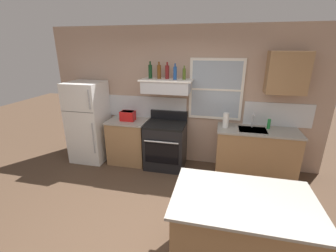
{
  "coord_description": "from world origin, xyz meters",
  "views": [
    {
      "loc": [
        0.73,
        -2.2,
        2.32
      ],
      "look_at": [
        -0.05,
        1.2,
        1.1
      ],
      "focal_mm": 24.39,
      "sensor_mm": 36.0,
      "label": 1
    }
  ],
  "objects": [
    {
      "name": "dish_soap_bottle",
      "position": [
        1.63,
        2.0,
        1.0
      ],
      "size": [
        0.06,
        0.06,
        0.18
      ],
      "primitive_type": "cylinder",
      "color": "#268C3F",
      "rests_on": "counter_right_with_sink"
    },
    {
      "name": "bottle_olive_oil_square",
      "position": [
        0.07,
        2.0,
        1.85
      ],
      "size": [
        0.06,
        0.06,
        0.25
      ],
      "color": "#4C601E",
      "rests_on": "range_hood_shelf"
    },
    {
      "name": "toaster",
      "position": [
        -1.04,
        1.89,
        1.01
      ],
      "size": [
        0.3,
        0.2,
        0.19
      ],
      "color": "red",
      "rests_on": "counter_left_of_stove"
    },
    {
      "name": "ground_plane",
      "position": [
        0.0,
        0.0,
        0.0
      ],
      "size": [
        16.0,
        16.0,
        0.0
      ],
      "primitive_type": "plane",
      "color": "#4C3828"
    },
    {
      "name": "range_hood_shelf",
      "position": [
        -0.25,
        1.96,
        1.62
      ],
      "size": [
        0.96,
        0.52,
        0.24
      ],
      "color": "silver"
    },
    {
      "name": "bottle_red_label_wine",
      "position": [
        -0.25,
        2.01,
        1.87
      ],
      "size": [
        0.07,
        0.07,
        0.3
      ],
      "color": "maroon",
      "rests_on": "range_hood_shelf"
    },
    {
      "name": "sink_faucet",
      "position": [
        1.35,
        2.0,
        1.08
      ],
      "size": [
        0.03,
        0.17,
        0.28
      ],
      "color": "silver",
      "rests_on": "counter_right_with_sink"
    },
    {
      "name": "paper_towel_roll",
      "position": [
        0.87,
        1.9,
        1.04
      ],
      "size": [
        0.11,
        0.11,
        0.27
      ],
      "primitive_type": "cylinder",
      "color": "white",
      "rests_on": "counter_right_with_sink"
    },
    {
      "name": "bottle_dark_green_wine",
      "position": [
        -0.57,
        2.0,
        1.88
      ],
      "size": [
        0.07,
        0.07,
        0.31
      ],
      "color": "#143819",
      "rests_on": "range_hood_shelf"
    },
    {
      "name": "upper_cabinet_right",
      "position": [
        1.8,
        2.04,
        1.9
      ],
      "size": [
        0.64,
        0.32,
        0.7
      ],
      "color": "#9E754C"
    },
    {
      "name": "bottle_amber_wine",
      "position": [
        -0.41,
        2.01,
        1.88
      ],
      "size": [
        0.07,
        0.07,
        0.31
      ],
      "color": "brown",
      "rests_on": "range_hood_shelf"
    },
    {
      "name": "refrigerator",
      "position": [
        -1.9,
        1.84,
        0.83
      ],
      "size": [
        0.7,
        0.72,
        1.66
      ],
      "color": "white",
      "rests_on": "ground_plane"
    },
    {
      "name": "bottle_blue_liqueur",
      "position": [
        -0.09,
        1.94,
        1.87
      ],
      "size": [
        0.07,
        0.07,
        0.29
      ],
      "color": "#1E478C",
      "rests_on": "range_hood_shelf"
    },
    {
      "name": "counter_right_with_sink",
      "position": [
        1.45,
        1.9,
        0.46
      ],
      "size": [
        1.43,
        0.63,
        0.91
      ],
      "color": "#9E754C",
      "rests_on": "ground_plane"
    },
    {
      "name": "stove_range",
      "position": [
        -0.25,
        1.86,
        0.46
      ],
      "size": [
        0.76,
        0.69,
        1.09
      ],
      "color": "black",
      "rests_on": "ground_plane"
    },
    {
      "name": "back_wall",
      "position": [
        0.03,
        2.23,
        1.35
      ],
      "size": [
        5.4,
        0.11,
        2.7
      ],
      "color": "tan",
      "rests_on": "ground_plane"
    },
    {
      "name": "counter_left_of_stove",
      "position": [
        -1.05,
        1.9,
        0.46
      ],
      "size": [
        0.79,
        0.63,
        0.91
      ],
      "color": "#9E754C",
      "rests_on": "ground_plane"
    },
    {
      "name": "kitchen_island",
      "position": [
        1.04,
        -0.19,
        0.46
      ],
      "size": [
        1.4,
        0.9,
        0.91
      ],
      "color": "#9E754C",
      "rests_on": "ground_plane"
    }
  ]
}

